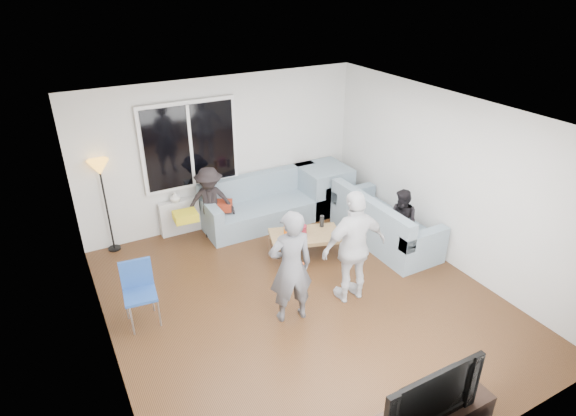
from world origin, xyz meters
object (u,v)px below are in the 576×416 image
side_chair (140,296)px  player_right (354,247)px  sofa_back_section (267,201)px  sofa_right_section (385,219)px  spectator_back (210,203)px  spectator_right (402,222)px  player_left (291,267)px  coffee_table (305,245)px  floor_lamp (107,207)px  television (425,391)px

side_chair → player_right: player_right is taller
sofa_back_section → player_right: size_ratio=1.41×
sofa_back_section → sofa_right_section: size_ratio=1.15×
sofa_right_section → spectator_back: (-2.48, 1.56, 0.20)m
spectator_right → spectator_back: 3.16m
sofa_right_section → player_left: 2.56m
coffee_table → player_left: player_left is taller
sofa_back_section → spectator_right: bearing=-53.2°
floor_lamp → spectator_back: bearing=-12.2°
side_chair → spectator_back: spectator_back is taller
player_left → sofa_back_section: bearing=-100.0°
player_right → spectator_back: size_ratio=1.30×
player_right → television: (-0.83, -2.24, -0.06)m
spectator_right → floor_lamp: bearing=-127.6°
player_left → spectator_back: player_left is taller
sofa_right_section → television: television is taller
spectator_back → television: spectator_back is taller
side_chair → spectator_right: (4.07, -0.23, 0.11)m
side_chair → spectator_right: 4.08m
coffee_table → player_left: (-0.92, -1.20, 0.59)m
coffee_table → spectator_right: spectator_right is taller
sofa_back_section → spectator_right: spectator_right is taller
sofa_back_section → side_chair: side_chair is taller
spectator_right → coffee_table: bearing=-121.8°
player_left → player_right: bearing=-171.6°
spectator_right → sofa_back_section: bearing=-151.4°
sofa_back_section → player_right: (0.06, -2.53, 0.39)m
coffee_table → television: bearing=-103.0°
coffee_table → spectator_back: (-1.07, 1.33, 0.43)m
coffee_table → player_right: player_right is taller
floor_lamp → spectator_right: bearing=-29.4°
player_left → television: bearing=103.0°
coffee_table → sofa_back_section: bearing=91.1°
sofa_right_section → spectator_right: spectator_right is taller
coffee_table → player_right: bearing=-88.5°
floor_lamp → sofa_back_section: bearing=-8.0°
floor_lamp → player_right: size_ratio=0.96×
sofa_right_section → coffee_table: bearing=80.8°
spectator_right → spectator_back: size_ratio=0.86×
coffee_table → television: (-0.80, -3.47, 0.55)m
player_right → spectator_right: 1.53m
sofa_back_section → spectator_right: (1.44, -1.92, 0.12)m
sofa_back_section → player_right: bearing=-88.7°
floor_lamp → spectator_back: size_ratio=1.24×
side_chair → spectator_back: bearing=53.9°
sofa_back_section → sofa_right_section: 2.10m
spectator_right → television: size_ratio=0.99×
floor_lamp → television: bearing=-70.1°
sofa_right_section → spectator_right: size_ratio=1.84×
sofa_back_section → side_chair: 3.13m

